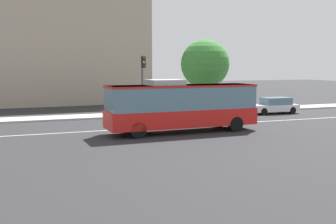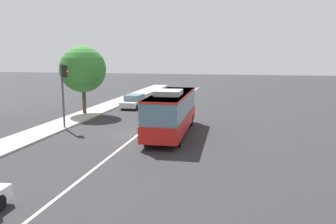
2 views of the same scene
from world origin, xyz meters
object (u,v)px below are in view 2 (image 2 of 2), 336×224
transit_bus (171,110)px  sedan_white (134,101)px  street_tree_kerbside_left (83,69)px  traffic_light_near_corner (64,85)px

transit_bus → sedan_white: size_ratio=2.20×
sedan_white → street_tree_kerbside_left: size_ratio=0.67×
traffic_light_near_corner → sedan_white: bearing=76.0°
traffic_light_near_corner → street_tree_kerbside_left: street_tree_kerbside_left is taller
transit_bus → sedan_white: 13.83m
transit_bus → traffic_light_near_corner: (0.09, 8.72, 1.75)m
sedan_white → street_tree_kerbside_left: bearing=-30.9°
sedan_white → traffic_light_near_corner: (-11.94, 1.99, 2.84)m
street_tree_kerbside_left → sedan_white: bearing=-33.0°
transit_bus → street_tree_kerbside_left: (6.66, 10.23, 2.69)m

